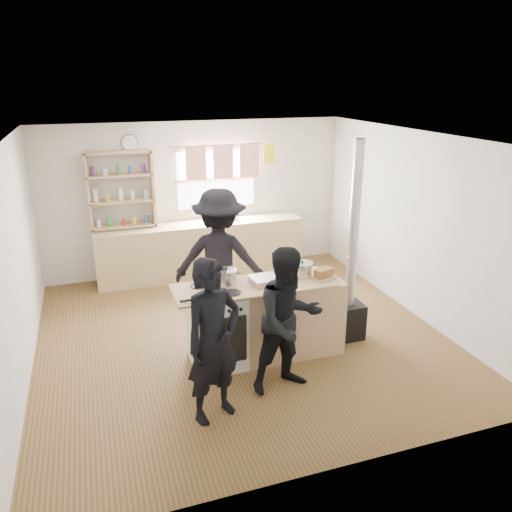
# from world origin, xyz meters

# --- Properties ---
(ground) EXTENTS (5.00, 5.00, 0.01)m
(ground) POSITION_xyz_m (0.00, 0.00, -0.01)
(ground) COLOR brown
(ground) RESTS_ON ground
(back_counter) EXTENTS (3.40, 0.55, 0.90)m
(back_counter) POSITION_xyz_m (0.00, 2.22, 0.45)
(back_counter) COLOR tan
(back_counter) RESTS_ON ground
(shelving_unit) EXTENTS (1.00, 0.28, 1.20)m
(shelving_unit) POSITION_xyz_m (-1.20, 2.34, 1.51)
(shelving_unit) COLOR tan
(shelving_unit) RESTS_ON back_counter
(thermos) EXTENTS (0.10, 0.10, 0.31)m
(thermos) POSITION_xyz_m (0.60, 2.22, 1.05)
(thermos) COLOR silver
(thermos) RESTS_ON back_counter
(cooking_island) EXTENTS (1.97, 0.64, 0.93)m
(cooking_island) POSITION_xyz_m (0.14, -0.55, 0.47)
(cooking_island) COLOR white
(cooking_island) RESTS_ON ground
(skillet_greens) EXTENTS (0.30, 0.30, 0.05)m
(skillet_greens) POSITION_xyz_m (-0.57, -0.77, 0.96)
(skillet_greens) COLOR black
(skillet_greens) RESTS_ON cooking_island
(roast_tray) EXTENTS (0.34, 0.30, 0.07)m
(roast_tray) POSITION_xyz_m (0.13, -0.55, 0.97)
(roast_tray) COLOR silver
(roast_tray) RESTS_ON cooking_island
(stockpot_stove) EXTENTS (0.25, 0.25, 0.20)m
(stockpot_stove) POSITION_xyz_m (-0.29, -0.44, 1.02)
(stockpot_stove) COLOR silver
(stockpot_stove) RESTS_ON cooking_island
(stockpot_counter) EXTENTS (0.26, 0.26, 0.20)m
(stockpot_counter) POSITION_xyz_m (0.62, -0.49, 1.02)
(stockpot_counter) COLOR #B1B1B3
(stockpot_counter) RESTS_ON cooking_island
(bread_board) EXTENTS (0.33, 0.28, 0.12)m
(bread_board) POSITION_xyz_m (0.83, -0.64, 0.98)
(bread_board) COLOR tan
(bread_board) RESTS_ON cooking_island
(flue_heater) EXTENTS (0.35, 0.35, 2.50)m
(flue_heater) POSITION_xyz_m (1.29, -0.47, 0.66)
(flue_heater) COLOR black
(flue_heater) RESTS_ON ground
(person_near_left) EXTENTS (0.70, 0.59, 1.64)m
(person_near_left) POSITION_xyz_m (-0.70, -1.47, 0.82)
(person_near_left) COLOR black
(person_near_left) RESTS_ON ground
(person_near_right) EXTENTS (0.84, 0.69, 1.58)m
(person_near_right) POSITION_xyz_m (0.14, -1.25, 0.79)
(person_near_right) COLOR black
(person_near_right) RESTS_ON ground
(person_far) EXTENTS (1.37, 1.09, 1.85)m
(person_far) POSITION_xyz_m (-0.16, 0.37, 0.93)
(person_far) COLOR black
(person_far) RESTS_ON ground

